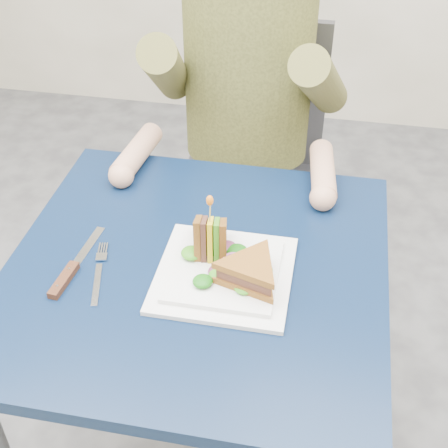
% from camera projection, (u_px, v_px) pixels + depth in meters
% --- Properties ---
extents(table, '(0.75, 0.75, 0.73)m').
position_uv_depth(table, '(198.00, 293.00, 1.29)').
color(table, black).
rests_on(table, ground).
extents(chair, '(0.42, 0.40, 0.93)m').
position_uv_depth(chair, '(251.00, 155.00, 1.91)').
color(chair, '#47474C').
rests_on(chair, ground).
extents(diner, '(0.54, 0.59, 0.74)m').
position_uv_depth(diner, '(248.00, 53.00, 1.60)').
color(diner, '#494A21').
rests_on(diner, chair).
extents(plate, '(0.26, 0.26, 0.02)m').
position_uv_depth(plate, '(224.00, 273.00, 1.21)').
color(plate, white).
rests_on(plate, table).
extents(sandwich_flat, '(0.18, 0.18, 0.05)m').
position_uv_depth(sandwich_flat, '(251.00, 272.00, 1.16)').
color(sandwich_flat, brown).
rests_on(sandwich_flat, plate).
extents(sandwich_upright, '(0.09, 0.14, 0.14)m').
position_uv_depth(sandwich_upright, '(210.00, 238.00, 1.22)').
color(sandwich_upright, brown).
rests_on(sandwich_upright, plate).
extents(fork, '(0.06, 0.18, 0.01)m').
position_uv_depth(fork, '(99.00, 274.00, 1.21)').
color(fork, silver).
rests_on(fork, table).
extents(knife, '(0.04, 0.22, 0.02)m').
position_uv_depth(knife, '(69.00, 273.00, 1.21)').
color(knife, silver).
rests_on(knife, table).
extents(toothpick, '(0.01, 0.01, 0.06)m').
position_uv_depth(toothpick, '(210.00, 212.00, 1.18)').
color(toothpick, tan).
rests_on(toothpick, sandwich_upright).
extents(toothpick_frill, '(0.01, 0.01, 0.02)m').
position_uv_depth(toothpick_frill, '(210.00, 200.00, 1.16)').
color(toothpick_frill, orange).
rests_on(toothpick_frill, sandwich_upright).
extents(lettuce_spill, '(0.15, 0.13, 0.02)m').
position_uv_depth(lettuce_spill, '(228.00, 262.00, 1.20)').
color(lettuce_spill, '#337A14').
rests_on(lettuce_spill, plate).
extents(onion_ring, '(0.04, 0.04, 0.02)m').
position_uv_depth(onion_ring, '(232.00, 262.00, 1.19)').
color(onion_ring, '#9E4C7A').
rests_on(onion_ring, plate).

